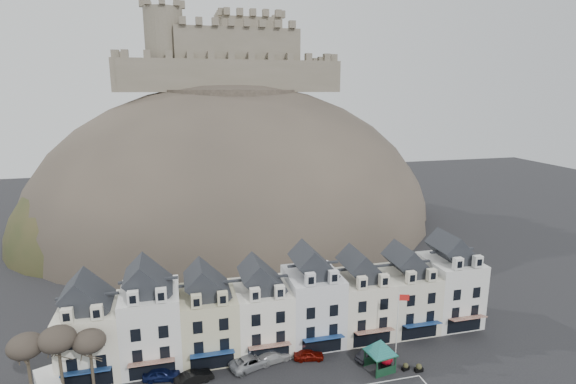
% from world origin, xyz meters
% --- Properties ---
extents(townhouse_terrace, '(54.40, 9.35, 11.80)m').
position_xyz_m(townhouse_terrace, '(0.15, 15.97, 5.30)').
color(townhouse_terrace, white).
rests_on(townhouse_terrace, ground).
extents(castle_hill, '(100.00, 76.00, 68.00)m').
position_xyz_m(castle_hill, '(1.25, 68.95, 0.11)').
color(castle_hill, '#39332C').
rests_on(castle_hill, ground).
extents(castle, '(50.20, 22.20, 22.00)m').
position_xyz_m(castle, '(0.51, 75.93, 40.19)').
color(castle, '#675F4E').
rests_on(castle, ground).
extents(tree_left_far, '(3.61, 3.61, 8.24)m').
position_xyz_m(tree_left_far, '(-29.00, 10.50, 6.90)').
color(tree_left_far, '#3D3527').
rests_on(tree_left_far, ground).
extents(tree_left_mid, '(3.78, 3.78, 8.64)m').
position_xyz_m(tree_left_mid, '(-26.00, 10.50, 7.24)').
color(tree_left_mid, '#3D3527').
rests_on(tree_left_mid, ground).
extents(tree_left_near, '(3.43, 3.43, 7.84)m').
position_xyz_m(tree_left_near, '(-23.00, 10.50, 6.55)').
color(tree_left_near, '#3D3527').
rests_on(tree_left_near, ground).
extents(bus_shelter, '(6.15, 6.15, 3.95)m').
position_xyz_m(bus_shelter, '(9.04, 7.24, 3.07)').
color(bus_shelter, '#10321E').
rests_on(bus_shelter, ground).
extents(red_buoy, '(1.69, 1.69, 1.92)m').
position_xyz_m(red_buoy, '(10.00, 7.49, 0.98)').
color(red_buoy, black).
rests_on(red_buoy, ground).
extents(flagpole, '(1.24, 0.44, 8.92)m').
position_xyz_m(flagpole, '(11.98, 8.69, 5.09)').
color(flagpole, silver).
rests_on(flagpole, ground).
extents(planter_west, '(0.98, 0.64, 0.90)m').
position_xyz_m(planter_west, '(12.00, 6.39, 0.43)').
color(planter_west, black).
rests_on(planter_west, ground).
extents(planter_east, '(1.01, 0.70, 1.00)m').
position_xyz_m(planter_east, '(13.36, 5.74, 0.48)').
color(planter_east, black).
rests_on(planter_east, ground).
extents(car_navy, '(4.39, 2.28, 1.43)m').
position_xyz_m(car_navy, '(-16.00, 11.66, 0.71)').
color(car_navy, '#0B1339').
rests_on(car_navy, ground).
extents(car_black, '(4.61, 2.78, 1.43)m').
position_xyz_m(car_black, '(-12.43, 10.10, 0.72)').
color(car_black, black).
rests_on(car_black, ground).
extents(car_silver, '(5.87, 4.19, 1.51)m').
position_xyz_m(car_silver, '(-5.60, 11.49, 0.75)').
color(car_silver, '#96989D').
rests_on(car_silver, ground).
extents(car_white, '(5.04, 3.00, 1.37)m').
position_xyz_m(car_white, '(-2.88, 11.99, 0.68)').
color(car_white, '#BDBDBD').
rests_on(car_white, ground).
extents(car_maroon, '(3.92, 2.15, 1.26)m').
position_xyz_m(car_maroon, '(1.47, 11.26, 0.63)').
color(car_maroon, '#5F0B05').
rests_on(car_maroon, ground).
extents(car_charcoal, '(4.03, 2.81, 1.26)m').
position_xyz_m(car_charcoal, '(8.72, 9.50, 0.63)').
color(car_charcoal, black).
rests_on(car_charcoal, ground).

